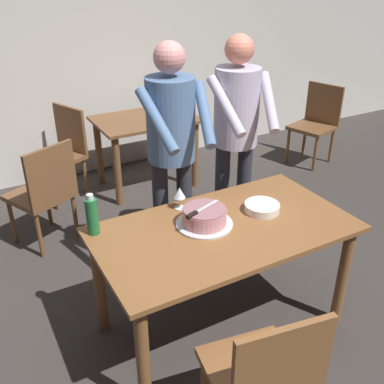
{
  "coord_description": "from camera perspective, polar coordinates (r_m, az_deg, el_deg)",
  "views": [
    {
      "loc": [
        -1.23,
        -1.83,
        2.13
      ],
      "look_at": [
        -0.09,
        0.23,
        0.9
      ],
      "focal_mm": 41.26,
      "sensor_mm": 36.0,
      "label": 1
    }
  ],
  "objects": [
    {
      "name": "ground_plane",
      "position": [
        3.07,
        3.71,
        -16.51
      ],
      "size": [
        14.0,
        14.0,
        0.0
      ],
      "primitive_type": "plane",
      "color": "#383330"
    },
    {
      "name": "back_wall",
      "position": [
        4.89,
        -14.74,
        17.54
      ],
      "size": [
        10.0,
        0.12,
        2.7
      ],
      "primitive_type": "cube",
      "color": "silver",
      "rests_on": "ground_plane"
    },
    {
      "name": "main_dining_table",
      "position": [
        2.67,
        4.12,
        -6.67
      ],
      "size": [
        1.53,
        0.83,
        0.75
      ],
      "color": "brown",
      "rests_on": "ground_plane"
    },
    {
      "name": "cake_on_platter",
      "position": [
        2.59,
        1.61,
        -3.27
      ],
      "size": [
        0.34,
        0.34,
        0.11
      ],
      "color": "silver",
      "rests_on": "main_dining_table"
    },
    {
      "name": "cake_knife",
      "position": [
        2.51,
        0.57,
        -2.64
      ],
      "size": [
        0.26,
        0.11,
        0.02
      ],
      "color": "silver",
      "rests_on": "cake_on_platter"
    },
    {
      "name": "plate_stack",
      "position": [
        2.78,
        9.03,
        -1.98
      ],
      "size": [
        0.22,
        0.22,
        0.05
      ],
      "color": "white",
      "rests_on": "main_dining_table"
    },
    {
      "name": "wine_glass_near",
      "position": [
        2.74,
        -1.62,
        -0.2
      ],
      "size": [
        0.08,
        0.08,
        0.14
      ],
      "color": "silver",
      "rests_on": "main_dining_table"
    },
    {
      "name": "water_bottle",
      "position": [
        2.55,
        -12.79,
        -3.0
      ],
      "size": [
        0.07,
        0.07,
        0.25
      ],
      "color": "#1E6B38",
      "rests_on": "main_dining_table"
    },
    {
      "name": "person_cutting_cake",
      "position": [
        2.94,
        -2.64,
        6.47
      ],
      "size": [
        0.47,
        0.56,
        1.72
      ],
      "color": "#2D2D38",
      "rests_on": "ground_plane"
    },
    {
      "name": "person_standing_beside",
      "position": [
        3.22,
        5.73,
        8.27
      ],
      "size": [
        0.46,
        0.57,
        1.72
      ],
      "color": "#2D2D38",
      "rests_on": "ground_plane"
    },
    {
      "name": "chair_near_side",
      "position": [
        2.16,
        9.23,
        -22.42
      ],
      "size": [
        0.51,
        0.51,
        0.9
      ],
      "color": "brown",
      "rests_on": "ground_plane"
    },
    {
      "name": "background_table",
      "position": [
        4.57,
        -5.99,
        7.56
      ],
      "size": [
        1.0,
        0.7,
        0.74
      ],
      "color": "brown",
      "rests_on": "ground_plane"
    },
    {
      "name": "background_chair_0",
      "position": [
        4.54,
        -16.47,
        5.25
      ],
      "size": [
        0.57,
        0.57,
        0.9
      ],
      "color": "brown",
      "rests_on": "ground_plane"
    },
    {
      "name": "background_chair_2",
      "position": [
        5.39,
        15.75,
        8.82
      ],
      "size": [
        0.55,
        0.55,
        0.9
      ],
      "color": "brown",
      "rests_on": "ground_plane"
    },
    {
      "name": "background_chair_3",
      "position": [
        3.75,
        -18.52,
        0.11
      ],
      "size": [
        0.58,
        0.58,
        0.9
      ],
      "color": "brown",
      "rests_on": "ground_plane"
    }
  ]
}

